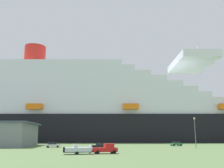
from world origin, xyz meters
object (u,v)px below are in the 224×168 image
(cruise_ship, at_px, (82,111))
(parked_car_green_wagon, at_px, (176,144))
(street_lamp, at_px, (195,129))
(parked_car_black_coupe, at_px, (99,146))
(parked_car_silver_sedan, at_px, (53,145))
(pickup_truck, at_px, (106,149))
(small_boat_on_trailer, at_px, (81,150))

(cruise_ship, distance_m, parked_car_green_wagon, 66.85)
(street_lamp, distance_m, parked_car_black_coupe, 30.22)
(street_lamp, distance_m, parked_car_silver_sedan, 45.78)
(street_lamp, relative_size, parked_car_silver_sedan, 1.96)
(cruise_ship, distance_m, pickup_truck, 91.15)
(parked_car_black_coupe, bearing_deg, parked_car_green_wagon, 25.93)
(parked_car_green_wagon, xyz_separation_m, parked_car_black_coupe, (-29.62, -14.40, -0.00))
(parked_car_green_wagon, bearing_deg, parked_car_black_coupe, -154.07)
(pickup_truck, bearing_deg, small_boat_on_trailer, -170.55)
(cruise_ship, height_order, street_lamp, cruise_ship)
(cruise_ship, relative_size, parked_car_green_wagon, 56.72)
(cruise_ship, xyz_separation_m, parked_car_black_coupe, (5.46, -68.82, -16.66))
(parked_car_silver_sedan, bearing_deg, street_lamp, -12.83)
(street_lamp, distance_m, parked_car_green_wagon, 17.35)
(pickup_truck, xyz_separation_m, small_boat_on_trailer, (-5.42, -0.90, -0.08))
(pickup_truck, relative_size, parked_car_green_wagon, 1.31)
(pickup_truck, distance_m, parked_car_green_wagon, 45.84)
(cruise_ship, bearing_deg, pickup_truck, -86.45)
(cruise_ship, relative_size, small_boat_on_trailer, 32.50)
(parked_car_black_coupe, bearing_deg, parked_car_silver_sedan, 151.58)
(cruise_ship, distance_m, small_boat_on_trailer, 91.88)
(small_boat_on_trailer, relative_size, parked_car_silver_sedan, 1.62)
(street_lamp, bearing_deg, parked_car_green_wagon, 90.25)
(street_lamp, bearing_deg, parked_car_silver_sedan, 167.17)
(pickup_truck, height_order, parked_car_green_wagon, pickup_truck)
(pickup_truck, bearing_deg, parked_car_black_coupe, 90.27)
(cruise_ship, height_order, pickup_truck, cruise_ship)
(street_lamp, bearing_deg, parked_car_black_coupe, 175.82)
(pickup_truck, xyz_separation_m, street_lamp, (29.60, 18.49, 4.94))
(cruise_ship, xyz_separation_m, parked_car_silver_sedan, (-9.20, -60.88, -16.66))
(small_boat_on_trailer, bearing_deg, pickup_truck, 9.45)
(pickup_truck, distance_m, parked_car_silver_sedan, 32.18)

